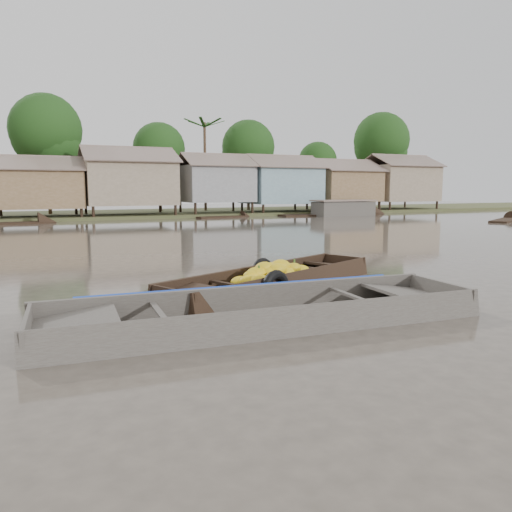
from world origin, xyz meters
name	(u,v)px	position (x,y,z in m)	size (l,w,h in m)	color
ground	(272,296)	(0.00, 0.00, 0.00)	(120.00, 120.00, 0.00)	#484137
riverbank	(130,178)	(3.03, 31.86, 3.07)	(120.00, 12.47, 10.22)	#384723
banana_boat	(272,280)	(0.41, 0.80, 0.19)	(6.25, 3.86, 0.88)	black
viewer_boat	(265,319)	(-1.02, -1.80, 0.06)	(7.75, 2.49, 0.61)	#413C37
distant_boats	(285,215)	(13.38, 24.60, 0.23)	(47.89, 14.25, 1.38)	black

